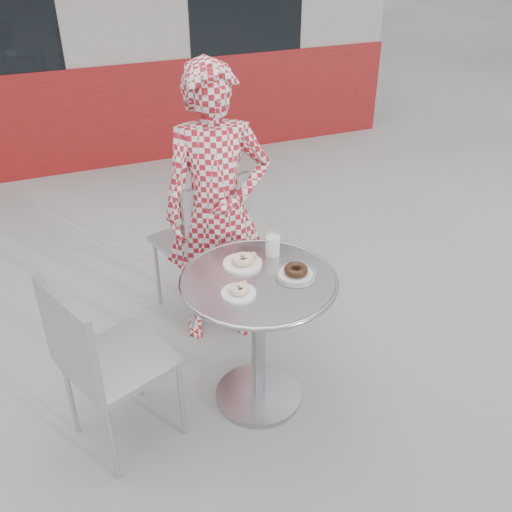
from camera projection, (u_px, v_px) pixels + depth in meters
name	position (u px, v px, depth m)	size (l,w,h in m)	color
ground	(256.00, 401.00, 3.05)	(60.00, 60.00, 0.00)	#A09D98
bistro_table	(259.00, 310.00, 2.78)	(0.76, 0.76, 0.77)	#B9B9BD
chair_far	(201.00, 269.00, 3.63)	(0.58, 0.58, 0.97)	#ADB0B5
chair_left	(122.00, 392.00, 2.72)	(0.58, 0.58, 0.94)	#ADB0B5
seated_person	(217.00, 210.00, 3.18)	(0.60, 0.39, 1.64)	maroon
plate_far	(243.00, 261.00, 2.78)	(0.19, 0.19, 0.05)	white
plate_near	(239.00, 291.00, 2.57)	(0.16, 0.16, 0.04)	white
plate_checker	(296.00, 273.00, 2.70)	(0.20, 0.20, 0.05)	white
milk_cup	(273.00, 245.00, 2.84)	(0.08, 0.08, 0.12)	white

